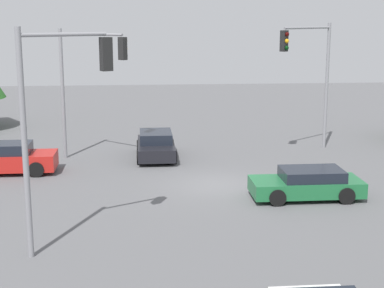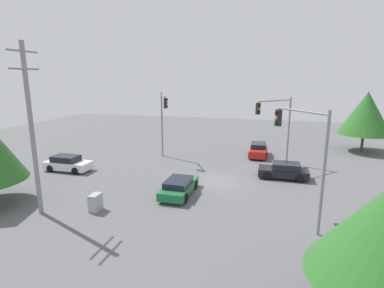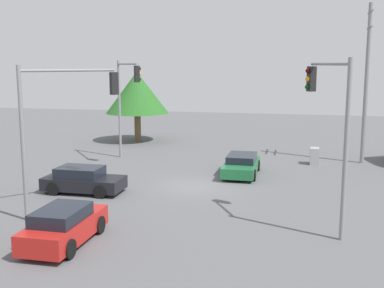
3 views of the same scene
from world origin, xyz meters
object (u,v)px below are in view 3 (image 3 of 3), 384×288
at_px(traffic_signal_aux, 61,112).
at_px(sedan_red, 64,226).
at_px(traffic_signal_main, 126,93).
at_px(electrical_cabinet, 314,156).
at_px(sedan_dark, 83,180).
at_px(sedan_green, 241,165).
at_px(traffic_signal_cross, 332,117).

bearing_deg(traffic_signal_aux, sedan_red, -110.49).
distance_m(traffic_signal_main, electrical_cabinet, 13.54).
xyz_separation_m(sedan_red, traffic_signal_main, (-15.37, -3.16, 4.05)).
bearing_deg(electrical_cabinet, sedan_dark, -50.35).
xyz_separation_m(sedan_dark, sedan_green, (-5.94, 7.69, -0.05)).
distance_m(sedan_green, electrical_cabinet, 6.07).
xyz_separation_m(traffic_signal_cross, traffic_signal_aux, (0.15, -11.56, -0.07)).
xyz_separation_m(traffic_signal_cross, electrical_cabinet, (-13.38, -0.17, -4.12)).
distance_m(sedan_dark, electrical_cabinet, 15.77).
xyz_separation_m(sedan_red, traffic_signal_aux, (-3.52, -1.80, 3.91)).
bearing_deg(traffic_signal_aux, traffic_signal_main, 49.05).
bearing_deg(sedan_green, traffic_signal_cross, 116.49).
bearing_deg(traffic_signal_aux, traffic_signal_cross, -46.80).
relative_size(sedan_green, traffic_signal_main, 0.64).
height_order(sedan_red, sedan_dark, sedan_red).
relative_size(sedan_red, sedan_dark, 1.01).
distance_m(sedan_red, sedan_green, 13.92).
bearing_deg(traffic_signal_cross, traffic_signal_aux, 62.08).
distance_m(sedan_green, traffic_signal_cross, 11.12).
bearing_deg(sedan_red, sedan_dark, 109.97).
bearing_deg(sedan_green, traffic_signal_aux, 53.58).
bearing_deg(traffic_signal_main, sedan_dark, -33.95).
height_order(traffic_signal_main, traffic_signal_aux, traffic_signal_main).
bearing_deg(traffic_signal_cross, sedan_green, -2.16).
height_order(traffic_signal_aux, electrical_cabinet, traffic_signal_aux).
xyz_separation_m(sedan_red, electrical_cabinet, (-17.05, 9.60, -0.14)).
xyz_separation_m(sedan_dark, traffic_signal_cross, (3.33, 12.31, 4.02)).
height_order(sedan_green, traffic_signal_cross, traffic_signal_cross).
distance_m(traffic_signal_aux, electrical_cabinet, 18.15).
bearing_deg(traffic_signal_cross, sedan_red, 81.91).
distance_m(sedan_red, traffic_signal_aux, 5.56).
height_order(sedan_red, traffic_signal_aux, traffic_signal_aux).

